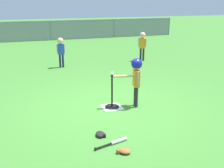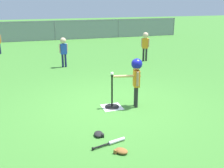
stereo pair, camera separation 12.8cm
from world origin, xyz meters
The scene contains 11 objects.
ground_plane centered at (0.00, 0.00, 0.00)m, with size 60.00×60.00×0.00m, color #3D7A2D.
home_plate centered at (0.03, -0.05, 0.00)m, with size 0.44×0.44×0.01m, color white.
batting_tee centered at (0.03, -0.05, 0.12)m, with size 0.32×0.32×0.75m.
baseball_on_tee centered at (0.03, -0.05, 0.79)m, with size 0.07×0.07×0.07m, color white.
batter_child centered at (0.55, -0.17, 0.79)m, with size 0.63×0.31×1.11m.
fielder_deep_right centered at (2.74, 4.16, 0.72)m, with size 0.29×0.23×1.12m.
fielder_near_left centered at (-0.45, 4.08, 0.68)m, with size 0.31×0.21×1.06m.
spare_bat_silver centered at (-0.44, -1.59, 0.03)m, with size 0.62×0.22×0.06m.
glove_by_plate centered at (-0.41, -1.90, 0.04)m, with size 0.26×0.27×0.07m.
glove_near_bats centered at (-0.61, -1.26, 0.04)m, with size 0.20×0.24×0.07m.
outfield_fence centered at (0.00, 11.04, 0.62)m, with size 16.06×0.06×1.15m.
Camera 1 is at (-1.81, -5.38, 2.32)m, focal length 43.11 mm.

